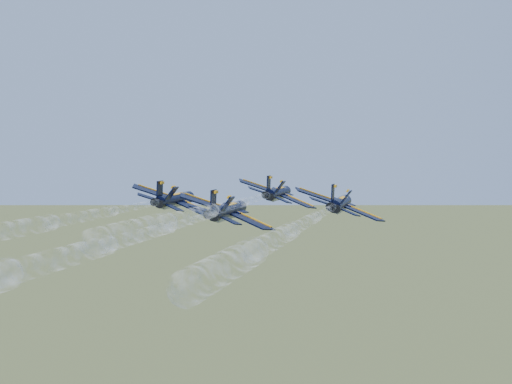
# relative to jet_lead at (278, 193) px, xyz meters

# --- Properties ---
(jet_lead) EXTENTS (11.57, 15.75, 4.77)m
(jet_lead) POSITION_rel_jet_lead_xyz_m (0.00, 0.00, 0.00)
(jet_lead) COLOR black
(jet_left) EXTENTS (11.57, 15.75, 4.77)m
(jet_left) POSITION_rel_jet_lead_xyz_m (-12.86, -10.94, 0.00)
(jet_left) COLOR black
(jet_right) EXTENTS (11.57, 15.75, 4.77)m
(jet_right) POSITION_rel_jet_lead_xyz_m (9.15, -13.55, 0.00)
(jet_right) COLOR black
(jet_slot) EXTENTS (11.57, 15.75, 4.77)m
(jet_slot) POSITION_rel_jet_lead_xyz_m (-3.90, -22.81, 0.00)
(jet_slot) COLOR black
(smoke_trail_lead) EXTENTS (8.37, 57.17, 2.47)m
(smoke_trail_lead) POSITION_rel_jet_lead_xyz_m (-5.09, -43.90, 0.03)
(smoke_trail_lead) COLOR white
(smoke_trail_right) EXTENTS (8.37, 57.17, 2.47)m
(smoke_trail_right) POSITION_rel_jet_lead_xyz_m (4.06, -57.45, 0.03)
(smoke_trail_right) COLOR white
(smoke_trail_slot) EXTENTS (8.37, 57.17, 2.47)m
(smoke_trail_slot) POSITION_rel_jet_lead_xyz_m (-9.00, -66.72, 0.03)
(smoke_trail_slot) COLOR white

